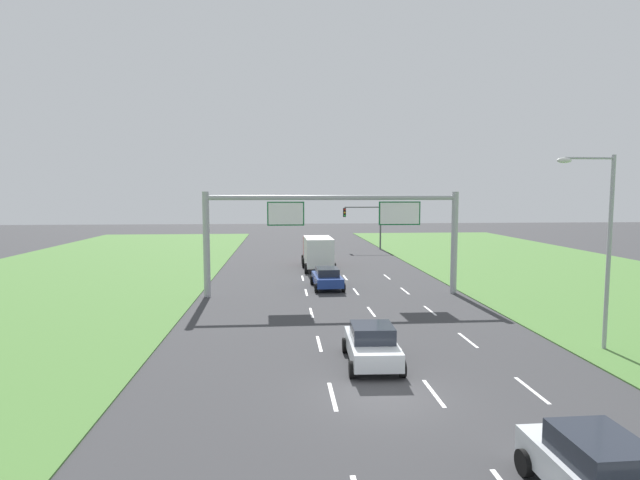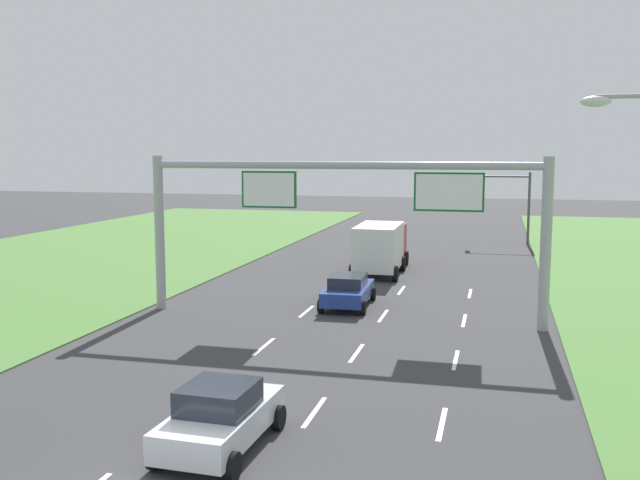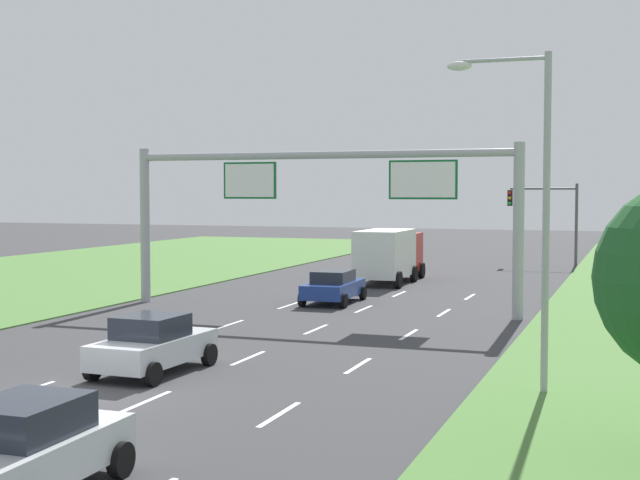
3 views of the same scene
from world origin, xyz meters
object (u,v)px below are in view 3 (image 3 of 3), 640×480
car_lead_silver (25,449)px  sign_gantry (322,196)px  car_near_red (153,344)px  car_mid_lane (333,286)px  box_truck (389,253)px  traffic_light_mast (547,209)px  street_lamp (531,191)px

car_lead_silver → sign_gantry: bearing=96.8°
car_lead_silver → car_near_red: bearing=107.7°
car_mid_lane → box_truck: bearing=88.1°
box_truck → traffic_light_mast: bearing=64.7°
traffic_light_mast → car_near_red: bearing=-99.2°
car_near_red → street_lamp: bearing=8.2°
street_lamp → box_truck: bearing=112.8°
car_near_red → street_lamp: street_lamp is taller
car_near_red → street_lamp: (10.16, 1.06, 4.27)m
sign_gantry → box_truck: bearing=91.7°
sign_gantry → street_lamp: street_lamp is taller
car_near_red → car_lead_silver: 10.13m
car_near_red → sign_gantry: sign_gantry is taller
box_truck → traffic_light_mast: 17.17m
street_lamp → traffic_light_mast: bearing=94.9°
car_mid_lane → traffic_light_mast: (7.01, 25.12, 3.10)m
box_truck → street_lamp: (10.49, -24.98, 3.45)m
car_lead_silver → box_truck: 35.83m
car_near_red → traffic_light_mast: (6.70, 41.55, 3.06)m
traffic_light_mast → street_lamp: (3.46, -40.49, 1.21)m
car_mid_lane → street_lamp: (10.47, -15.37, 4.31)m
sign_gantry → street_lamp: (10.12, -12.87, 0.21)m
box_truck → sign_gantry: size_ratio=0.41×
car_mid_lane → street_lamp: bearing=-57.7°
box_truck → street_lamp: 27.31m
car_mid_lane → car_lead_silver: bearing=-84.3°
car_lead_silver → box_truck: bearing=94.8°
box_truck → sign_gantry: 12.54m
box_truck → car_mid_lane: bearing=-90.8°
car_near_red → sign_gantry: size_ratio=0.24×
street_lamp → car_mid_lane: bearing=124.3°
car_near_red → car_lead_silver: bearing=-69.2°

